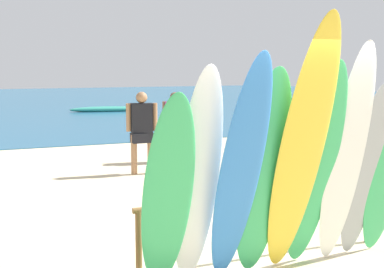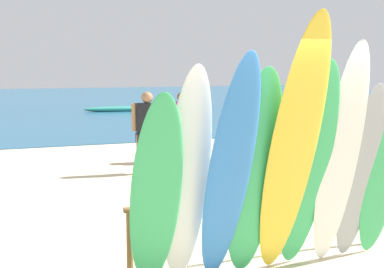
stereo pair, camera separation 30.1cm
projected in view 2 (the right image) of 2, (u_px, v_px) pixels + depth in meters
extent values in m
plane|color=beige|center=(78.00, 128.00, 19.20)|extent=(60.00, 60.00, 0.00)
cube|color=#235B7F|center=(41.00, 101.00, 33.81)|extent=(60.00, 40.00, 0.02)
cylinder|color=brown|center=(130.00, 244.00, 5.62)|extent=(0.07, 0.07, 0.75)
cylinder|color=brown|center=(366.00, 216.00, 6.68)|extent=(0.07, 0.07, 0.75)
cylinder|color=brown|center=(258.00, 197.00, 6.10)|extent=(3.17, 0.06, 0.06)
ellipsoid|color=#38B266|center=(156.00, 195.00, 5.09)|extent=(0.53, 0.72, 2.04)
ellipsoid|color=white|center=(187.00, 178.00, 5.26)|extent=(0.49, 0.65, 2.28)
ellipsoid|color=#337AD1|center=(230.00, 173.00, 5.23)|extent=(0.56, 0.88, 2.41)
ellipsoid|color=#38B266|center=(254.00, 175.00, 5.47)|extent=(0.58, 0.61, 2.26)
ellipsoid|color=yellow|center=(293.00, 150.00, 5.43)|extent=(0.62, 0.95, 2.79)
ellipsoid|color=#38B266|center=(308.00, 168.00, 5.68)|extent=(0.55, 0.75, 2.33)
ellipsoid|color=white|center=(340.00, 157.00, 5.79)|extent=(0.52, 0.66, 2.53)
ellipsoid|color=#999EA3|center=(361.00, 173.00, 6.02)|extent=(0.50, 0.58, 2.08)
cylinder|color=beige|center=(349.00, 175.00, 9.12)|extent=(0.12, 0.12, 0.77)
cylinder|color=beige|center=(330.00, 174.00, 9.19)|extent=(0.12, 0.12, 0.77)
cube|color=black|center=(341.00, 156.00, 9.12)|extent=(0.41, 0.25, 0.18)
cube|color=#B23399|center=(341.00, 136.00, 9.07)|extent=(0.44, 0.39, 0.60)
sphere|color=beige|center=(342.00, 112.00, 9.02)|extent=(0.22, 0.22, 0.22)
cylinder|color=beige|center=(357.00, 134.00, 9.01)|extent=(0.09, 0.09, 0.53)
cylinder|color=beige|center=(326.00, 133.00, 9.12)|extent=(0.09, 0.09, 0.53)
cylinder|color=brown|center=(176.00, 144.00, 12.58)|extent=(0.12, 0.12, 0.80)
cylinder|color=brown|center=(188.00, 145.00, 12.45)|extent=(0.12, 0.12, 0.80)
cube|color=silver|center=(182.00, 131.00, 12.47)|extent=(0.43, 0.26, 0.19)
cube|color=#B23399|center=(182.00, 115.00, 12.42)|extent=(0.45, 0.44, 0.62)
sphere|color=brown|center=(182.00, 97.00, 12.37)|extent=(0.23, 0.23, 0.23)
cylinder|color=brown|center=(172.00, 113.00, 12.52)|extent=(0.10, 0.10, 0.55)
cylinder|color=brown|center=(192.00, 114.00, 12.32)|extent=(0.10, 0.10, 0.55)
cylinder|color=#9E704C|center=(156.00, 154.00, 11.13)|extent=(0.13, 0.13, 0.83)
cylinder|color=#9E704C|center=(139.00, 154.00, 11.06)|extent=(0.13, 0.13, 0.83)
cube|color=black|center=(147.00, 137.00, 11.05)|extent=(0.45, 0.28, 0.20)
cube|color=black|center=(147.00, 119.00, 11.00)|extent=(0.46, 0.30, 0.65)
sphere|color=#9E704C|center=(147.00, 97.00, 10.94)|extent=(0.24, 0.24, 0.24)
cylinder|color=#9E704C|center=(160.00, 117.00, 11.05)|extent=(0.10, 0.10, 0.58)
cylinder|color=#9E704C|center=(134.00, 117.00, 10.95)|extent=(0.10, 0.10, 0.58)
ellipsoid|color=teal|center=(121.00, 109.00, 26.30)|extent=(3.64, 1.08, 0.29)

